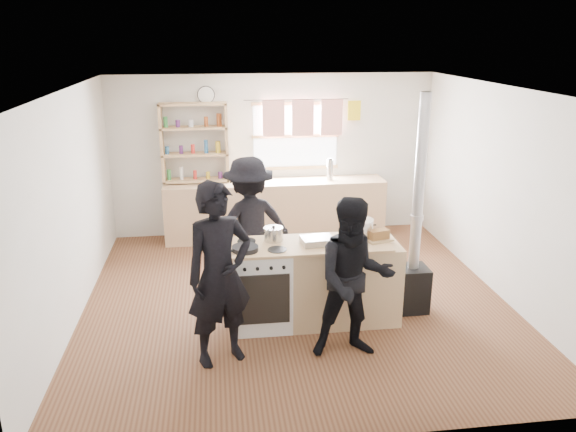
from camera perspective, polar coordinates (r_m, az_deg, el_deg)
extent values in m
cube|color=brown|center=(6.89, 0.78, -8.46)|extent=(5.00, 5.00, 0.01)
cube|color=tan|center=(8.77, -1.29, 0.67)|extent=(3.40, 0.55, 0.90)
cube|color=tan|center=(8.71, -9.28, 3.63)|extent=(1.00, 0.28, 0.03)
cube|color=tan|center=(8.62, -9.42, 6.21)|extent=(1.00, 0.28, 0.03)
cube|color=tan|center=(8.55, -9.55, 8.83)|extent=(1.00, 0.28, 0.03)
cube|color=tan|center=(8.50, -9.68, 11.16)|extent=(1.00, 0.28, 0.03)
cube|color=tan|center=(8.62, -12.68, 7.13)|extent=(0.04, 0.28, 1.20)
cube|color=tan|center=(8.59, -6.25, 7.42)|extent=(0.04, 0.28, 1.20)
cylinder|color=silver|center=(8.74, 4.28, 4.71)|extent=(0.10, 0.10, 0.32)
cube|color=white|center=(6.16, -2.64, -7.19)|extent=(0.60, 0.60, 0.90)
cube|color=tan|center=(6.29, 5.61, -6.70)|extent=(1.20, 0.60, 0.90)
cube|color=tan|center=(6.02, 1.57, -2.95)|extent=(1.84, 0.64, 0.03)
cylinder|color=black|center=(5.83, -4.37, -3.31)|extent=(0.35, 0.35, 0.05)
cylinder|color=#325B1F|center=(5.83, -4.37, -3.17)|extent=(0.25, 0.25, 0.02)
cube|color=silver|center=(6.01, 2.99, -2.50)|extent=(0.36, 0.28, 0.07)
cube|color=brown|center=(6.00, 2.99, -2.31)|extent=(0.30, 0.24, 0.02)
cylinder|color=#B3B3B5|center=(6.08, -1.48, -1.89)|extent=(0.21, 0.21, 0.14)
cylinder|color=#B3B3B5|center=(6.05, -1.49, -1.22)|extent=(0.21, 0.21, 0.01)
sphere|color=black|center=(6.05, -1.49, -1.09)|extent=(0.03, 0.03, 0.03)
cylinder|color=silver|center=(6.20, 7.18, -1.32)|extent=(0.31, 0.31, 0.20)
cylinder|color=silver|center=(6.17, 7.21, -0.39)|extent=(0.32, 0.32, 0.01)
sphere|color=black|center=(6.16, 7.22, -0.27)|extent=(0.03, 0.03, 0.03)
cube|color=tan|center=(6.19, 9.17, -2.36)|extent=(0.33, 0.27, 0.02)
cube|color=olive|center=(6.17, 9.20, -1.84)|extent=(0.24, 0.17, 0.10)
cube|color=black|center=(6.70, 12.43, -7.20)|extent=(0.35, 0.35, 0.53)
cylinder|color=#ADADB2|center=(6.27, 13.20, 3.19)|extent=(0.12, 0.12, 1.97)
imported|color=black|center=(5.36, -6.97, -5.95)|extent=(0.78, 0.66, 1.81)
imported|color=black|center=(5.49, 6.73, -6.39)|extent=(0.81, 0.64, 1.63)
imported|color=black|center=(6.87, -3.95, -0.91)|extent=(1.22, 0.91, 1.69)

